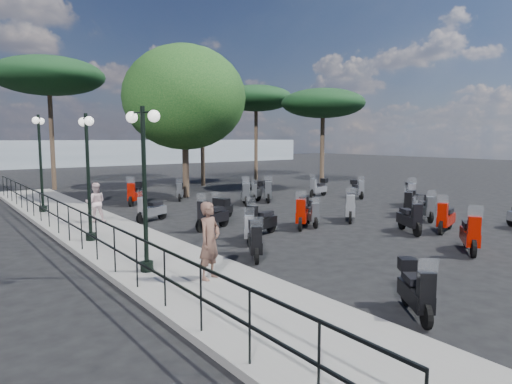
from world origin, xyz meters
TOP-DOWN VIEW (x-y plane):
  - ground at (0.00, 0.00)m, footprint 120.00×120.00m
  - sidewalk at (-6.50, 3.00)m, footprint 3.00×30.00m
  - railing at (-7.80, 2.80)m, footprint 0.04×26.04m
  - lamp_post_0 at (-7.17, -2.37)m, footprint 0.45×1.12m
  - lamp_post_1 at (-7.25, 1.78)m, footprint 0.34×1.14m
  - lamp_post_2 at (-7.24, 8.63)m, footprint 0.65×1.14m
  - woman at (-6.26, -3.76)m, footprint 0.75×0.65m
  - pedestrian_far at (-6.16, 4.81)m, footprint 0.86×0.75m
  - scooter_0 at (-4.09, -7.57)m, footprint 1.09×1.34m
  - scooter_1 at (-4.09, -2.52)m, footprint 0.99×1.41m
  - scooter_2 at (-3.07, -0.82)m, footprint 1.02×1.29m
  - scooter_3 at (-2.26, -0.33)m, footprint 1.69×0.82m
  - scooter_4 at (-4.14, 4.39)m, footprint 1.55×0.85m
  - scooter_5 at (-2.89, 9.18)m, footprint 1.31×1.51m
  - scooter_7 at (1.30, -5.67)m, footprint 1.53×1.21m
  - scooter_8 at (0.42, 0.04)m, footprint 0.86×1.35m
  - scooter_9 at (-2.96, 1.59)m, footprint 1.69×0.83m
  - scooter_10 at (-1.60, 3.17)m, footprint 1.36×0.83m
  - scooter_11 at (-0.33, 9.41)m, footprint 0.91×1.36m
  - scooter_13 at (2.24, -2.99)m, footprint 1.03×1.56m
  - scooter_14 at (2.35, -0.16)m, footprint 1.43×1.31m
  - scooter_15 at (-0.14, -0.06)m, footprint 1.45×1.37m
  - scooter_16 at (1.55, 6.03)m, footprint 1.04×1.54m
  - scooter_17 at (3.10, 6.21)m, footprint 1.17×1.54m
  - scooter_20 at (3.37, -3.64)m, footprint 1.69×0.81m
  - scooter_21 at (5.40, -0.74)m, footprint 1.54×0.99m
  - scooter_22 at (2.37, 6.58)m, footprint 1.63×0.89m
  - scooter_23 at (2.61, 6.81)m, footprint 0.91×1.33m
  - scooter_26 at (4.88, -1.84)m, footprint 1.12×1.39m
  - scooter_27 at (7.84, 0.95)m, footprint 1.47×1.33m
  - scooter_28 at (7.91, 4.38)m, footprint 0.91×1.46m
  - scooter_29 at (6.63, 6.09)m, footprint 1.63×0.69m
  - broadleaf_tree at (0.51, 10.34)m, footprint 6.69×6.69m
  - pine_0 at (4.42, 15.28)m, footprint 5.37×5.37m
  - pine_1 at (9.64, 16.16)m, footprint 5.66×5.66m
  - pine_2 at (-4.55, 18.74)m, footprint 6.81×6.81m
  - pine_3 at (10.19, 9.47)m, footprint 5.50×5.50m
  - distant_hills at (0.00, 45.00)m, footprint 70.00×8.00m

SIDE VIEW (x-z plane):
  - ground at x=0.00m, z-range 0.00..0.00m
  - sidewalk at x=-6.50m, z-range 0.00..0.15m
  - scooter_10 at x=-1.60m, z-range -0.18..1.00m
  - scooter_8 at x=0.42m, z-range -0.15..1.03m
  - scooter_23 at x=2.61m, z-range -0.15..1.03m
  - scooter_11 at x=-0.33m, z-range -0.15..1.05m
  - scooter_2 at x=-3.07m, z-range -0.15..1.05m
  - scooter_4 at x=-4.14m, z-range -0.20..1.12m
  - scooter_0 at x=-4.09m, z-range -0.15..1.10m
  - scooter_1 at x=-4.09m, z-range -0.16..1.11m
  - scooter_28 at x=7.91m, z-range -0.16..1.11m
  - scooter_16 at x=1.55m, z-range -0.21..1.18m
  - scooter_3 at x=-2.26m, z-range -0.21..1.18m
  - scooter_13 at x=2.24m, z-range -0.21..1.18m
  - scooter_20 at x=3.37m, z-range -0.21..1.18m
  - scooter_26 at x=4.88m, z-range -0.16..1.14m
  - scooter_29 at x=6.63m, z-range -0.16..1.16m
  - scooter_21 at x=5.40m, z-range -0.17..1.18m
  - scooter_7 at x=1.30m, z-range -0.22..1.24m
  - scooter_22 at x=2.37m, z-range -0.17..1.20m
  - scooter_9 at x=-2.96m, z-range -0.17..1.23m
  - scooter_14 at x=2.35m, z-range -0.17..1.24m
  - scooter_17 at x=3.10m, z-range -0.17..1.24m
  - scooter_27 at x=7.84m, z-range -0.18..1.26m
  - scooter_15 at x=-0.14m, z-range -0.18..1.27m
  - scooter_5 at x=-2.89m, z-range -0.18..1.27m
  - pedestrian_far at x=-6.16m, z-range 0.15..1.63m
  - railing at x=-7.80m, z-range 0.35..1.45m
  - woman at x=-6.26m, z-range 0.15..1.89m
  - distant_hills at x=0.00m, z-range 0.00..3.00m
  - lamp_post_0 at x=-7.17m, z-range 0.42..4.29m
  - lamp_post_1 at x=-7.25m, z-range 0.42..4.31m
  - lamp_post_2 at x=-7.24m, z-range 0.44..4.56m
  - broadleaf_tree at x=0.51m, z-range 1.31..9.64m
  - pine_3 at x=10.19m, z-range 2.28..8.80m
  - pine_1 at x=9.64m, z-range 2.64..9.94m
  - pine_0 at x=4.42m, z-range 2.93..10.75m
  - pine_2 at x=-4.55m, z-range 2.96..11.28m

